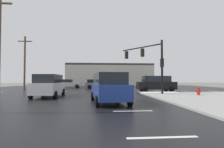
# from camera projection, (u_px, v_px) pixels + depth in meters

# --- Properties ---
(ground_plane) EXTENTS (120.00, 120.00, 0.00)m
(ground_plane) POSITION_uv_depth(u_px,v_px,m) (111.00, 92.00, 22.72)
(ground_plane) COLOR slate
(road_asphalt) EXTENTS (44.00, 44.00, 0.02)m
(road_asphalt) POSITION_uv_depth(u_px,v_px,m) (111.00, 92.00, 22.72)
(road_asphalt) COLOR black
(road_asphalt) RESTS_ON ground_plane
(snow_strip_curbside) EXTENTS (4.00, 1.60, 0.06)m
(snow_strip_curbside) POSITION_uv_depth(u_px,v_px,m) (160.00, 92.00, 19.14)
(snow_strip_curbside) COLOR white
(snow_strip_curbside) RESTS_ON sidewalk_corner
(lane_markings) EXTENTS (36.15, 36.15, 0.01)m
(lane_markings) POSITION_uv_depth(u_px,v_px,m) (122.00, 92.00, 21.45)
(lane_markings) COLOR silver
(lane_markings) RESTS_ON road_asphalt
(traffic_signal_mast) EXTENTS (3.56, 4.97, 5.60)m
(traffic_signal_mast) POSITION_uv_depth(u_px,v_px,m) (149.00, 59.00, 19.51)
(traffic_signal_mast) COLOR black
(traffic_signal_mast) RESTS_ON sidewalk_corner
(fire_hydrant) EXTENTS (0.48, 0.26, 0.79)m
(fire_hydrant) POSITION_uv_depth(u_px,v_px,m) (198.00, 91.00, 16.28)
(fire_hydrant) COLOR red
(fire_hydrant) RESTS_ON sidewalk_corner
(strip_building_background) EXTENTS (22.31, 8.00, 5.68)m
(strip_building_background) POSITION_uv_depth(u_px,v_px,m) (109.00, 75.00, 47.36)
(strip_building_background) COLOR beige
(strip_building_background) RESTS_ON ground_plane
(sedan_grey) EXTENTS (4.65, 2.33, 1.58)m
(sedan_grey) POSITION_uv_depth(u_px,v_px,m) (97.00, 84.00, 29.72)
(sedan_grey) COLOR slate
(sedan_grey) RESTS_ON road_asphalt
(suv_black) EXTENTS (4.89, 2.30, 2.03)m
(suv_black) POSITION_uv_depth(u_px,v_px,m) (156.00, 83.00, 22.42)
(suv_black) COLOR black
(suv_black) RESTS_ON road_asphalt
(sedan_silver) EXTENTS (4.55, 2.05, 1.58)m
(sedan_silver) POSITION_uv_depth(u_px,v_px,m) (68.00, 83.00, 32.43)
(sedan_silver) COLOR #B7BABF
(sedan_silver) RESTS_ON road_asphalt
(sedan_tan) EXTENTS (4.66, 2.38, 1.58)m
(sedan_tan) POSITION_uv_depth(u_px,v_px,m) (108.00, 83.00, 35.26)
(sedan_tan) COLOR tan
(sedan_tan) RESTS_ON road_asphalt
(suv_blue) EXTENTS (2.60, 4.99, 2.03)m
(suv_blue) POSITION_uv_depth(u_px,v_px,m) (109.00, 87.00, 11.86)
(suv_blue) COLOR navy
(suv_blue) RESTS_ON road_asphalt
(sedan_red) EXTENTS (4.65, 2.34, 1.58)m
(sedan_red) POSITION_uv_depth(u_px,v_px,m) (48.00, 83.00, 32.49)
(sedan_red) COLOR #B21919
(sedan_red) RESTS_ON road_asphalt
(suv_white) EXTENTS (2.18, 4.84, 2.03)m
(suv_white) POSITION_uv_depth(u_px,v_px,m) (49.00, 85.00, 15.84)
(suv_white) COLOR white
(suv_white) RESTS_ON road_asphalt
(utility_pole_far) EXTENTS (2.20, 0.28, 8.59)m
(utility_pole_far) POSITION_uv_depth(u_px,v_px,m) (25.00, 61.00, 28.23)
(utility_pole_far) COLOR brown
(utility_pole_far) RESTS_ON ground_plane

